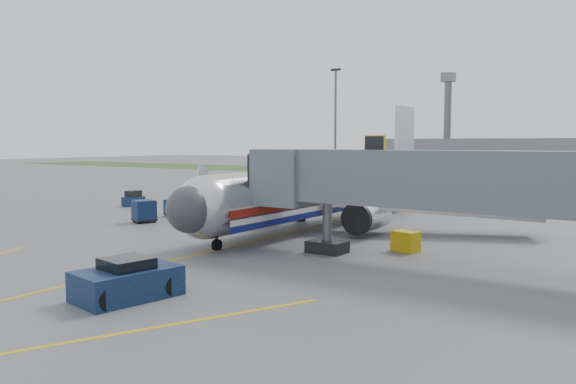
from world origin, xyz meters
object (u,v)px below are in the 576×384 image
Objects in this scene: baggage_tug at (133,199)px; ramp_worker at (298,209)px; belt_loader at (214,212)px; pushback_tug at (127,281)px; airliner at (327,191)px.

baggage_tug is 20.12m from ramp_worker.
pushback_tug is at bearing -56.55° from belt_loader.
baggage_tug is at bearing 179.80° from airliner.
pushback_tug is 2.31× the size of ramp_worker.
pushback_tug is at bearing -80.32° from airliner.
belt_loader is at bearing 123.45° from pushback_tug.
airliner is at bearing 12.54° from belt_loader.
pushback_tug is 1.94× the size of baggage_tug.
pushback_tug is 24.77m from ramp_worker.
belt_loader is (-10.01, -2.23, -2.15)m from airliner.
airliner is 23.20m from baggage_tug.
ramp_worker is at bearing 20.09° from belt_loader.
airliner is 15.43× the size of baggage_tug.
belt_loader reaches higher than ramp_worker.
airliner reaches higher than baggage_tug.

